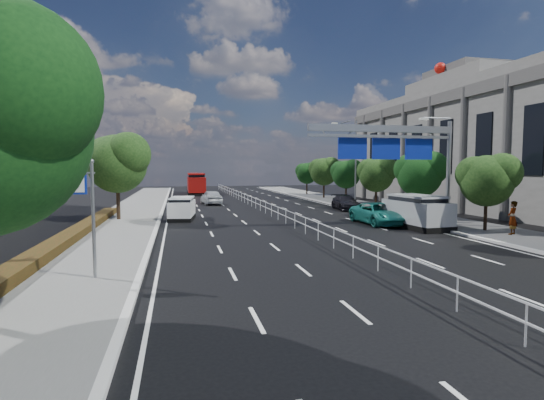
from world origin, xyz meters
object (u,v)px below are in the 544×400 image
object	(u,v)px
silver_minivan	(416,212)
near_car_dark	(200,189)
near_car_silver	(211,197)
toilet_sign	(79,199)
parked_car_teal	(379,214)
overhead_gantry	(397,144)
pedestrian_b	(444,210)
parked_car_dark	(346,202)
red_bus	(196,183)
white_minivan	(182,209)
pedestrian_a	(512,218)

from	to	relation	value
silver_minivan	near_car_dark	bearing A→B (deg)	102.95
near_car_silver	near_car_dark	distance (m)	19.09
toilet_sign	parked_car_teal	distance (m)	21.29
overhead_gantry	near_car_silver	world-z (taller)	overhead_gantry
near_car_dark	pedestrian_b	distance (m)	42.20
parked_car_dark	toilet_sign	bearing A→B (deg)	-124.32
near_car_silver	parked_car_teal	size ratio (longest dim) A/B	0.85
toilet_sign	silver_minivan	xyz separation A→B (m)	(19.05, 9.77, -1.86)
overhead_gantry	silver_minivan	xyz separation A→B (m)	(1.36, -0.28, -4.52)
toilet_sign	near_car_silver	size ratio (longest dim) A/B	0.93
overhead_gantry	red_bus	distance (m)	42.63
white_minivan	toilet_sign	bearing A→B (deg)	-94.07
near_car_dark	parked_car_teal	distance (m)	40.07
silver_minivan	pedestrian_a	bearing A→B (deg)	-57.94
silver_minivan	parked_car_teal	bearing A→B (deg)	121.99
pedestrian_a	near_car_silver	bearing A→B (deg)	-87.70
red_bus	pedestrian_b	distance (m)	42.70
near_car_dark	pedestrian_b	xyz separation A→B (m)	(15.37, -39.30, 0.23)
toilet_sign	parked_car_dark	distance (m)	29.76
near_car_dark	parked_car_dark	bearing A→B (deg)	118.41
white_minivan	silver_minivan	xyz separation A→B (m)	(15.38, -8.13, 0.22)
overhead_gantry	near_car_dark	distance (m)	42.29
near_car_dark	overhead_gantry	bearing A→B (deg)	109.52
white_minivan	parked_car_teal	bearing A→B (deg)	-15.65
parked_car_dark	pedestrian_b	world-z (taller)	pedestrian_b
overhead_gantry	white_minivan	bearing A→B (deg)	150.76
overhead_gantry	near_car_dark	world-z (taller)	overhead_gantry
toilet_sign	pedestrian_b	world-z (taller)	toilet_sign
near_car_silver	parked_car_dark	bearing A→B (deg)	137.11
near_car_dark	silver_minivan	size ratio (longest dim) A/B	0.81
near_car_dark	red_bus	bearing A→B (deg)	-17.87
white_minivan	pedestrian_b	world-z (taller)	pedestrian_b
overhead_gantry	white_minivan	distance (m)	16.75
parked_car_teal	toilet_sign	bearing A→B (deg)	-146.57
overhead_gantry	near_car_silver	size ratio (longest dim) A/B	2.19
overhead_gantry	near_car_silver	xyz separation A→B (m)	(-10.68, 21.49, -4.81)
toilet_sign	silver_minivan	world-z (taller)	toilet_sign
parked_car_dark	pedestrian_a	bearing A→B (deg)	-73.60
toilet_sign	pedestrian_a	size ratio (longest dim) A/B	2.21
toilet_sign	parked_car_dark	world-z (taller)	toilet_sign
parked_car_dark	silver_minivan	bearing A→B (deg)	-84.76
white_minivan	pedestrian_a	world-z (taller)	pedestrian_a
toilet_sign	parked_car_teal	bearing A→B (deg)	34.51
silver_minivan	pedestrian_a	size ratio (longest dim) A/B	2.77
overhead_gantry	parked_car_teal	bearing A→B (deg)	97.02
silver_minivan	parked_car_dark	bearing A→B (deg)	85.41
red_bus	pedestrian_b	size ratio (longest dim) A/B	6.67
parked_car_teal	parked_car_dark	distance (m)	10.73
overhead_gantry	parked_car_dark	bearing A→B (deg)	82.90
toilet_sign	white_minivan	xyz separation A→B (m)	(3.68, 17.90, -2.08)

